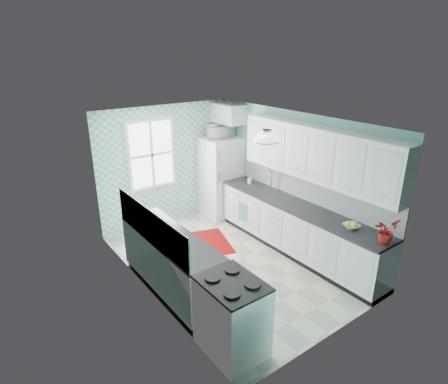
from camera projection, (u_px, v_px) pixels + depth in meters
floor at (230, 263)px, 6.60m from camera, size 3.00×4.40×0.02m
ceiling at (231, 120)px, 5.69m from camera, size 3.00×4.40×0.02m
wall_back at (167, 165)px, 7.81m from camera, size 3.00×0.02×2.50m
wall_front at (342, 252)px, 4.48m from camera, size 3.00×0.02×2.50m
wall_left at (146, 220)px, 5.31m from camera, size 0.02×4.40×2.50m
wall_right at (295, 179)px, 6.98m from camera, size 0.02×4.40×2.50m
accent_wall at (167, 166)px, 7.79m from camera, size 3.00×0.01×2.50m
window at (151, 155)px, 7.47m from camera, size 1.04×0.05×1.44m
backsplash_right at (310, 188)px, 6.69m from camera, size 0.02×3.60×0.51m
backsplash_left at (150, 225)px, 5.29m from camera, size 0.02×2.15×0.51m
upper_cabinets_right at (317, 154)px, 6.20m from camera, size 0.33×3.20×0.90m
upper_cabinet_fridge at (227, 113)px, 7.88m from camera, size 0.40×0.74×0.40m
ceiling_light at (266, 142)px, 5.16m from camera, size 0.34×0.34×0.35m
base_cabinets_right at (296, 230)px, 6.80m from camera, size 0.60×3.60×0.90m
countertop_right at (297, 206)px, 6.62m from camera, size 0.63×3.60×0.04m
base_cabinets_left at (171, 264)px, 5.72m from camera, size 0.60×2.15×0.90m
countertop_left at (170, 237)px, 5.55m from camera, size 0.63×2.15×0.04m
fridge at (221, 177)px, 8.26m from camera, size 0.77×0.76×1.76m
stove at (232, 315)px, 4.54m from camera, size 0.65×0.81×0.97m
sink at (265, 191)px, 7.28m from camera, size 0.46×0.38×0.53m
rug at (209, 243)px, 7.26m from camera, size 1.01×1.22×0.02m
dish_towel at (243, 212)px, 7.48m from camera, size 0.05×0.25×0.38m
fruit_bowl at (351, 226)px, 5.77m from camera, size 0.29×0.29×0.06m
potted_plant at (386, 231)px, 5.30m from camera, size 0.32×0.28×0.36m
soap_bottle at (250, 179)px, 7.66m from camera, size 0.09×0.09×0.17m
microwave at (221, 131)px, 7.89m from camera, size 0.51×0.36×0.27m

